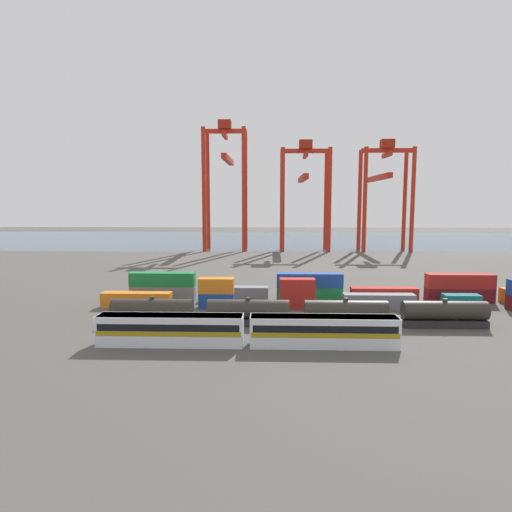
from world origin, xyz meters
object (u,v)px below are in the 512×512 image
(passenger_train, at_px, (247,329))
(gantry_crane_central, at_px, (305,185))
(shipping_container_3, at_px, (297,301))
(gantry_crane_west, at_px, (226,173))
(freight_tank_row, at_px, (297,312))
(shipping_container_16, at_px, (459,295))
(gantry_crane_east, at_px, (384,184))
(shipping_container_6, at_px, (461,302))

(passenger_train, xyz_separation_m, gantry_crane_central, (15.98, 116.90, 22.80))
(shipping_container_3, distance_m, gantry_crane_west, 102.58)
(shipping_container_3, bearing_deg, freight_tank_row, -93.71)
(shipping_container_3, relative_size, shipping_container_16, 0.50)
(passenger_train, height_order, shipping_container_3, passenger_train)
(freight_tank_row, bearing_deg, passenger_train, -125.97)
(freight_tank_row, xyz_separation_m, gantry_crane_east, (39.34, 107.97, 23.14))
(shipping_container_6, height_order, shipping_container_16, same)
(passenger_train, bearing_deg, shipping_container_6, 29.66)
(shipping_container_3, xyz_separation_m, gantry_crane_central, (8.37, 96.68, 23.64))
(gantry_crane_central, bearing_deg, gantry_crane_west, -179.13)
(gantry_crane_west, distance_m, gantry_crane_east, 60.71)
(shipping_container_3, relative_size, shipping_container_6, 1.00)
(shipping_container_6, bearing_deg, passenger_train, -150.34)
(gantry_crane_west, bearing_deg, shipping_container_16, -60.13)
(shipping_container_6, bearing_deg, gantry_crane_east, 83.70)
(passenger_train, bearing_deg, shipping_container_3, 69.39)
(shipping_container_16, height_order, gantry_crane_central, gantry_crane_central)
(freight_tank_row, height_order, shipping_container_6, freight_tank_row)
(gantry_crane_central, bearing_deg, shipping_container_3, -94.95)
(shipping_container_16, distance_m, gantry_crane_east, 94.89)
(gantry_crane_west, bearing_deg, gantry_crane_central, 0.87)
(passenger_train, bearing_deg, gantry_crane_central, 82.22)
(shipping_container_16, bearing_deg, gantry_crane_west, 119.87)
(shipping_container_3, distance_m, gantry_crane_east, 107.33)
(shipping_container_3, distance_m, shipping_container_6, 27.91)
(gantry_crane_central, distance_m, gantry_crane_east, 30.28)
(freight_tank_row, height_order, gantry_crane_west, gantry_crane_west)
(gantry_crane_west, bearing_deg, shipping_container_3, -77.17)
(gantry_crane_west, bearing_deg, freight_tank_row, -78.78)
(freight_tank_row, height_order, shipping_container_16, freight_tank_row)
(passenger_train, xyz_separation_m, gantry_crane_west, (-14.30, 116.44, 27.19))
(gantry_crane_central, bearing_deg, freight_tank_row, -94.82)
(gantry_crane_central, bearing_deg, shipping_container_6, -78.57)
(shipping_container_3, xyz_separation_m, shipping_container_16, (30.01, 5.81, 0.00))
(gantry_crane_central, xyz_separation_m, gantry_crane_east, (30.27, 0.59, 0.15))
(shipping_container_16, bearing_deg, shipping_container_3, -169.04)
(shipping_container_16, xyz_separation_m, gantry_crane_west, (-51.91, 90.40, 28.04))
(gantry_crane_central, bearing_deg, gantry_crane_east, 1.11)
(passenger_train, distance_m, gantry_crane_central, 120.17)
(shipping_container_16, relative_size, gantry_crane_east, 0.29)
(passenger_train, xyz_separation_m, gantry_crane_east, (46.25, 117.49, 22.95))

